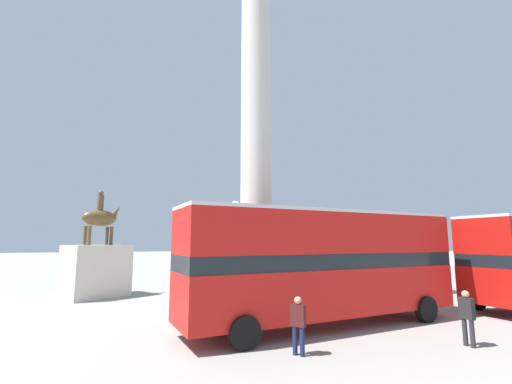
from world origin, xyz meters
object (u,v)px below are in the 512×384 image
at_px(bus_a, 325,261).
at_px(pedestrian_near_lamp, 298,323).
at_px(monument_column, 256,185).
at_px(street_lamp, 235,253).
at_px(pedestrian_by_plinth, 467,315).
at_px(equestrian_statue, 97,266).

height_order(bus_a, pedestrian_near_lamp, bus_a).
bearing_deg(monument_column, bus_a, -84.56).
distance_m(monument_column, street_lamp, 5.49).
xyz_separation_m(monument_column, pedestrian_near_lamp, (-2.04, -8.44, -5.41)).
xyz_separation_m(bus_a, pedestrian_near_lamp, (-2.60, -2.56, -1.53)).
bearing_deg(bus_a, pedestrian_near_lamp, -140.25).
xyz_separation_m(street_lamp, pedestrian_by_plinth, (5.51, -6.16, -1.79)).
distance_m(bus_a, street_lamp, 3.77).
relative_size(pedestrian_near_lamp, pedestrian_by_plinth, 0.97).
distance_m(monument_column, bus_a, 7.06).
bearing_deg(bus_a, street_lamp, 135.24).
bearing_deg(bus_a, pedestrian_by_plinth, -59.73).
xyz_separation_m(pedestrian_near_lamp, pedestrian_by_plinth, (5.24, -1.19, 0.04)).
bearing_deg(pedestrian_near_lamp, street_lamp, 149.36).
relative_size(monument_column, bus_a, 1.97).
bearing_deg(pedestrian_by_plinth, equestrian_statue, -143.10).
relative_size(bus_a, equestrian_statue, 1.86).
distance_m(equestrian_statue, street_lamp, 10.17).
distance_m(bus_a, equestrian_statue, 13.80).
bearing_deg(equestrian_statue, street_lamp, -84.30).
height_order(monument_column, equestrian_statue, monument_column).
height_order(equestrian_statue, pedestrian_near_lamp, equestrian_statue).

